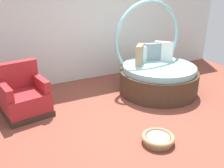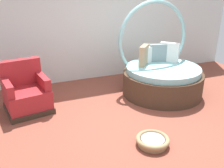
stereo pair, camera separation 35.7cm
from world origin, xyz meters
TOP-DOWN VIEW (x-y plane):
  - ground_plane at (0.00, 0.00)m, footprint 8.00×8.00m
  - back_wall at (0.00, 2.46)m, footprint 8.00×0.12m
  - round_daybed at (1.07, 0.95)m, footprint 1.72×1.72m
  - red_armchair at (-1.76, 1.19)m, footprint 0.92×0.92m
  - pet_basket at (-0.11, -0.72)m, footprint 0.51×0.51m

SIDE VIEW (x-z plane):
  - ground_plane at x=0.00m, z-range -0.02..0.00m
  - pet_basket at x=-0.11m, z-range 0.01..0.14m
  - red_armchair at x=-1.76m, z-range -0.14..0.80m
  - round_daybed at x=1.07m, z-range -0.57..1.40m
  - back_wall at x=0.00m, z-range 0.00..2.61m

